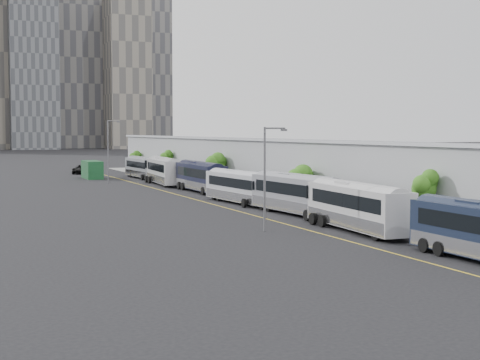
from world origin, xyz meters
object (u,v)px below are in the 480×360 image
street_lamp_near (267,171)px  street_lamp_far (109,147)px  bus_6 (165,173)px  bus_2 (358,211)px  bus_3 (296,198)px  shipping_container (92,170)px  bus_7 (142,169)px  suv (82,169)px  bus_5 (201,179)px  bus_4 (239,190)px

street_lamp_near → street_lamp_far: size_ratio=0.87×
bus_6 → bus_2: bearing=-85.6°
street_lamp_near → street_lamp_far: (-0.15, 58.99, 0.65)m
bus_3 → shipping_container: size_ratio=1.99×
bus_2 → street_lamp_near: 7.99m
bus_3 → shipping_container: bearing=93.4°
bus_2 → bus_6: 55.12m
bus_3 → street_lamp_far: (-7.57, 49.47, 3.88)m
bus_7 → suv: (-7.21, 17.18, -0.69)m
bus_2 → street_lamp_far: bearing=99.6°
bus_5 → street_lamp_far: (-7.66, 21.00, 3.86)m
bus_2 → bus_7: size_ratio=1.08×
bus_6 → bus_7: bus_6 is taller
suv → bus_3: bearing=-63.1°
bus_3 → street_lamp_far: size_ratio=1.41×
shipping_container → suv: shipping_container is taller
bus_4 → bus_7: 45.64m
bus_7 → suv: bearing=110.4°
bus_6 → street_lamp_far: (-6.86, 6.83, 3.82)m
shipping_container → bus_4: bearing=-81.5°
bus_7 → suv: size_ratio=2.06×
bus_4 → bus_5: 16.13m
bus_4 → bus_5: size_ratio=0.93×
street_lamp_near → shipping_container: 70.35m
bus_4 → suv: size_ratio=2.08×
bus_3 → bus_4: bus_3 is taller
bus_3 → bus_7: bus_3 is taller
bus_4 → bus_6: (0.25, 30.27, 0.18)m
bus_5 → bus_6: (-0.80, 14.17, 0.04)m
bus_4 → street_lamp_near: size_ratio=1.50×
street_lamp_near → bus_2: bearing=-23.9°
bus_5 → bus_7: (-0.18, 29.54, -0.15)m
street_lamp_far → suv: (0.28, 25.72, -4.70)m
bus_2 → bus_3: size_ratio=1.00×
street_lamp_far → shipping_container: size_ratio=1.42×
bus_5 → street_lamp_near: 38.86m
bus_7 → bus_5: bearing=-92.0°
bus_2 → street_lamp_near: size_ratio=1.62×
bus_3 → street_lamp_near: street_lamp_near is taller
bus_5 → suv: size_ratio=2.24×
bus_5 → street_lamp_near: bearing=-100.7°
street_lamp_far → shipping_container: (-0.52, 11.27, -4.05)m
bus_4 → bus_7: bus_4 is taller
bus_6 → bus_5: bearing=-82.3°
shipping_container → bus_5: bearing=-75.6°
bus_4 → shipping_container: (-7.13, 48.37, -0.05)m
street_lamp_near → suv: size_ratio=1.38×
shipping_container → suv: (0.80, 14.45, -0.65)m
street_lamp_near → suv: 84.80m
bus_4 → shipping_container: bus_4 is taller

